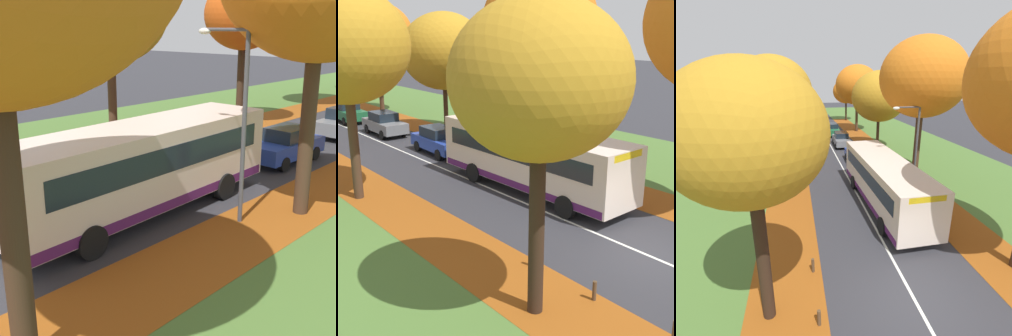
{
  "view_description": "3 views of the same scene",
  "coord_description": "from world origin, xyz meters",
  "views": [
    {
      "loc": [
        11.84,
        -2.6,
        6.04
      ],
      "look_at": [
        1.77,
        8.03,
        1.54
      ],
      "focal_mm": 50.0,
      "sensor_mm": 36.0,
      "label": 1
    },
    {
      "loc": [
        -12.77,
        -7.89,
        7.44
      ],
      "look_at": [
        -0.03,
        7.7,
        1.32
      ],
      "focal_mm": 50.0,
      "sensor_mm": 36.0,
      "label": 2
    },
    {
      "loc": [
        -3.88,
        -6.97,
        7.67
      ],
      "look_at": [
        -0.69,
        10.52,
        1.53
      ],
      "focal_mm": 28.0,
      "sensor_mm": 36.0,
      "label": 3
    }
  ],
  "objects": [
    {
      "name": "tree_left_near",
      "position": [
        -5.35,
        11.7,
        6.66
      ],
      "size": [
        5.42,
        5.42,
        9.13
      ],
      "color": "#422D1E",
      "rests_on": "ground"
    },
    {
      "name": "leaf_litter_right",
      "position": [
        4.6,
        14.0,
        0.01
      ],
      "size": [
        2.8,
        60.0,
        0.0
      ],
      "primitive_type": "cube",
      "color": "#8C4714",
      "rests_on": "grass_verge_right"
    },
    {
      "name": "car_blue_lead",
      "position": [
        1.54,
        16.07,
        0.81
      ],
      "size": [
        1.88,
        4.25,
        1.62
      ],
      "color": "#233D9E",
      "rests_on": "ground"
    },
    {
      "name": "bus",
      "position": [
        1.28,
        7.4,
        1.7
      ],
      "size": [
        2.86,
        10.46,
        2.98
      ],
      "color": "beige",
      "rests_on": "ground"
    },
    {
      "name": "grass_verge_left",
      "position": [
        -9.2,
        20.0,
        0.0
      ],
      "size": [
        12.0,
        90.0,
        0.01
      ],
      "primitive_type": "cube",
      "color": "#476B2D",
      "rests_on": "ground"
    },
    {
      "name": "tree_left_mid",
      "position": [
        -5.05,
        21.77,
        6.61
      ],
      "size": [
        4.7,
        4.7,
        8.77
      ],
      "color": "#382619",
      "rests_on": "ground"
    },
    {
      "name": "streetlamp_right",
      "position": [
        3.67,
        9.01,
        3.74
      ],
      "size": [
        1.89,
        0.28,
        6.0
      ],
      "color": "#47474C",
      "rests_on": "ground"
    },
    {
      "name": "leaf_litter_left",
      "position": [
        -4.6,
        14.0,
        0.01
      ],
      "size": [
        2.8,
        60.0,
        0.0
      ],
      "primitive_type": "cube",
      "color": "#8C4714",
      "rests_on": "grass_verge_left"
    },
    {
      "name": "road_centre_line",
      "position": [
        0.0,
        20.0,
        0.0
      ],
      "size": [
        0.12,
        80.0,
        0.01
      ],
      "primitive_type": "cube",
      "color": "silver",
      "rests_on": "ground"
    },
    {
      "name": "tree_left_far",
      "position": [
        -5.38,
        31.21,
        6.49
      ],
      "size": [
        5.65,
        5.65,
        9.05
      ],
      "color": "#382619",
      "rests_on": "ground"
    }
  ]
}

